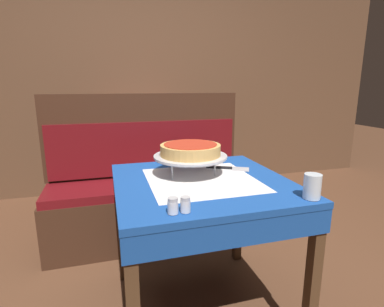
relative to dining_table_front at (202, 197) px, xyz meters
name	(u,v)px	position (x,y,z in m)	size (l,w,h in m)	color
ground_plane	(201,307)	(0.00, 0.00, -0.65)	(14.00, 14.00, 0.00)	brown
dining_table_front	(202,197)	(0.00, 0.00, 0.00)	(0.85, 0.85, 0.74)	#194799
dining_table_rear	(146,143)	(-0.06, 1.63, -0.02)	(0.74, 0.74, 0.75)	red
booth_bench	(150,197)	(-0.15, 0.86, -0.31)	(1.53, 0.45, 1.14)	#3D2316
back_wall_panel	(144,85)	(0.00, 2.13, 0.55)	(6.00, 0.04, 2.40)	brown
pizza_pan_stand	(190,157)	(-0.03, 0.10, 0.19)	(0.38, 0.38, 0.10)	#ADADB2
deep_dish_pizza	(190,150)	(-0.03, 0.10, 0.23)	(0.31, 0.31, 0.06)	tan
pizza_server	(229,168)	(0.21, 0.14, 0.10)	(0.24, 0.15, 0.01)	#BCBCC1
water_glass_near	(312,186)	(0.36, -0.37, 0.14)	(0.07, 0.07, 0.10)	silver
salt_shaker	(173,206)	(-0.23, -0.35, 0.12)	(0.04, 0.04, 0.06)	silver
pepper_shaker	(185,204)	(-0.18, -0.35, 0.12)	(0.04, 0.04, 0.06)	silver
condiment_caddy	(145,127)	(-0.07, 1.66, 0.13)	(0.14, 0.14, 0.14)	black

